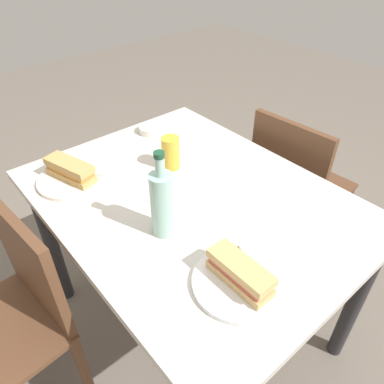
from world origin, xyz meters
TOP-DOWN VIEW (x-y plane):
  - ground_plane at (0.00, 0.00)m, footprint 8.00×8.00m
  - dining_table at (0.00, 0.00)m, footprint 1.16×0.89m
  - chair_far at (0.01, 0.64)m, footprint 0.42×0.42m
  - chair_near at (-0.15, -0.64)m, footprint 0.44×0.44m
  - plate_near at (0.37, -0.15)m, footprint 0.25×0.25m
  - baguette_sandwich_near at (0.37, -0.15)m, footprint 0.19×0.07m
  - knife_near at (0.36, -0.09)m, footprint 0.18×0.06m
  - plate_far at (-0.36, -0.28)m, footprint 0.25×0.25m
  - baguette_sandwich_far at (-0.36, -0.28)m, footprint 0.21×0.12m
  - knife_far at (-0.38, -0.23)m, footprint 0.17×0.09m
  - water_bottle at (0.08, -0.18)m, footprint 0.07×0.07m
  - beer_glass at (-0.20, 0.06)m, footprint 0.07×0.07m
  - olive_bowl at (-0.48, 0.16)m, footprint 0.11×0.11m

SIDE VIEW (x-z plane):
  - ground_plane at x=0.00m, z-range 0.00..0.00m
  - chair_far at x=0.01m, z-range 0.06..0.92m
  - chair_near at x=-0.15m, z-range 0.06..0.92m
  - dining_table at x=0.00m, z-range 0.27..1.02m
  - plate_near at x=0.37m, z-range 0.75..0.77m
  - plate_far at x=-0.36m, z-range 0.75..0.77m
  - olive_bowl at x=-0.48m, z-range 0.75..0.78m
  - knife_near at x=0.36m, z-range 0.77..0.77m
  - knife_far at x=-0.38m, z-range 0.77..0.77m
  - baguette_sandwich_near at x=0.37m, z-range 0.77..0.83m
  - baguette_sandwich_far at x=-0.36m, z-range 0.77..0.83m
  - beer_glass at x=-0.20m, z-range 0.75..0.88m
  - water_bottle at x=0.08m, z-range 0.72..1.01m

